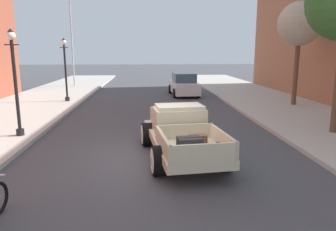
{
  "coord_description": "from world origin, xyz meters",
  "views": [
    {
      "loc": [
        -0.45,
        -9.27,
        3.22
      ],
      "look_at": [
        0.28,
        1.52,
        1.0
      ],
      "focal_mm": 33.59,
      "sensor_mm": 36.0,
      "label": 1
    }
  ],
  "objects_px": {
    "street_lamp_near": "(15,75)",
    "street_lamp_far": "(65,65)",
    "flagpole": "(73,21)",
    "street_tree_second": "(300,25)",
    "hotrod_truck_cream": "(179,131)",
    "car_background_white": "(184,85)"
  },
  "relations": [
    {
      "from": "street_lamp_near",
      "to": "street_lamp_far",
      "type": "height_order",
      "value": "same"
    },
    {
      "from": "street_lamp_near",
      "to": "flagpole",
      "type": "bearing_deg",
      "value": 95.06
    },
    {
      "from": "street_tree_second",
      "to": "street_lamp_far",
      "type": "bearing_deg",
      "value": 170.68
    },
    {
      "from": "flagpole",
      "to": "hotrod_truck_cream",
      "type": "bearing_deg",
      "value": -69.24
    },
    {
      "from": "hotrod_truck_cream",
      "to": "street_lamp_far",
      "type": "distance_m",
      "value": 12.11
    },
    {
      "from": "hotrod_truck_cream",
      "to": "street_lamp_far",
      "type": "bearing_deg",
      "value": 119.97
    },
    {
      "from": "street_lamp_near",
      "to": "street_tree_second",
      "type": "bearing_deg",
      "value": 24.42
    },
    {
      "from": "hotrod_truck_cream",
      "to": "street_lamp_near",
      "type": "xyz_separation_m",
      "value": [
        -5.72,
        2.12,
        1.63
      ]
    },
    {
      "from": "street_lamp_near",
      "to": "car_background_white",
      "type": "bearing_deg",
      "value": 56.77
    },
    {
      "from": "car_background_white",
      "to": "flagpole",
      "type": "height_order",
      "value": "flagpole"
    },
    {
      "from": "hotrod_truck_cream",
      "to": "car_background_white",
      "type": "bearing_deg",
      "value": 82.71
    },
    {
      "from": "car_background_white",
      "to": "street_lamp_near",
      "type": "xyz_separation_m",
      "value": [
        -7.45,
        -11.37,
        1.62
      ]
    },
    {
      "from": "car_background_white",
      "to": "street_lamp_near",
      "type": "bearing_deg",
      "value": -123.23
    },
    {
      "from": "street_lamp_near",
      "to": "flagpole",
      "type": "relative_size",
      "value": 0.42
    },
    {
      "from": "hotrod_truck_cream",
      "to": "car_background_white",
      "type": "distance_m",
      "value": 13.6
    },
    {
      "from": "flagpole",
      "to": "street_lamp_far",
      "type": "bearing_deg",
      "value": -81.94
    },
    {
      "from": "street_lamp_near",
      "to": "street_tree_second",
      "type": "height_order",
      "value": "street_tree_second"
    },
    {
      "from": "street_tree_second",
      "to": "street_lamp_near",
      "type": "bearing_deg",
      "value": -155.58
    },
    {
      "from": "street_lamp_near",
      "to": "street_tree_second",
      "type": "relative_size",
      "value": 0.66
    },
    {
      "from": "hotrod_truck_cream",
      "to": "street_tree_second",
      "type": "height_order",
      "value": "street_tree_second"
    },
    {
      "from": "hotrod_truck_cream",
      "to": "flagpole",
      "type": "height_order",
      "value": "flagpole"
    },
    {
      "from": "street_lamp_far",
      "to": "street_tree_second",
      "type": "bearing_deg",
      "value": -9.32
    }
  ]
}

